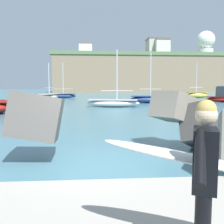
{
  "coord_description": "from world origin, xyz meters",
  "views": [
    {
      "loc": [
        -0.05,
        -6.92,
        2.14
      ],
      "look_at": [
        0.51,
        0.5,
        1.4
      ],
      "focal_mm": 41.21,
      "sensor_mm": 36.0,
      "label": 1
    }
  ],
  "objects_px": {
    "mooring_buoy_inner": "(142,99)",
    "surfer_with_board": "(200,172)",
    "station_building_annex": "(161,47)",
    "station_building_east": "(157,47)",
    "boat_near_left": "(148,99)",
    "station_building_west": "(86,50)",
    "boat_far_centre": "(48,97)",
    "radar_dome": "(206,43)",
    "station_building_central": "(162,51)",
    "boat_near_centre": "(198,95)",
    "mooring_buoy_middle": "(172,100)",
    "boat_mid_left": "(61,96)",
    "boat_far_left": "(113,103)"
  },
  "relations": [
    {
      "from": "mooring_buoy_inner",
      "to": "surfer_with_board",
      "type": "bearing_deg",
      "value": -100.06
    },
    {
      "from": "station_building_annex",
      "to": "station_building_east",
      "type": "bearing_deg",
      "value": 108.31
    },
    {
      "from": "boat_far_left",
      "to": "station_building_annex",
      "type": "xyz_separation_m",
      "value": [
        23.2,
        68.34,
        16.26
      ]
    },
    {
      "from": "boat_near_left",
      "to": "station_building_west",
      "type": "distance_m",
      "value": 72.73
    },
    {
      "from": "boat_near_left",
      "to": "boat_far_centre",
      "type": "height_order",
      "value": "boat_near_left"
    },
    {
      "from": "boat_mid_left",
      "to": "surfer_with_board",
      "type": "bearing_deg",
      "value": -81.42
    },
    {
      "from": "radar_dome",
      "to": "station_building_central",
      "type": "distance_m",
      "value": 16.74
    },
    {
      "from": "surfer_with_board",
      "to": "boat_near_centre",
      "type": "xyz_separation_m",
      "value": [
        18.71,
        44.72,
        -0.66
      ]
    },
    {
      "from": "station_building_east",
      "to": "boat_near_centre",
      "type": "bearing_deg",
      "value": -95.47
    },
    {
      "from": "boat_far_centre",
      "to": "station_building_west",
      "type": "xyz_separation_m",
      "value": [
        4.17,
        63.73,
        16.07
      ]
    },
    {
      "from": "boat_near_left",
      "to": "radar_dome",
      "type": "bearing_deg",
      "value": 60.63
    },
    {
      "from": "station_building_west",
      "to": "surfer_with_board",
      "type": "bearing_deg",
      "value": -87.92
    },
    {
      "from": "surfer_with_board",
      "to": "mooring_buoy_inner",
      "type": "bearing_deg",
      "value": 79.94
    },
    {
      "from": "boat_near_centre",
      "to": "station_building_central",
      "type": "bearing_deg",
      "value": 81.35
    },
    {
      "from": "radar_dome",
      "to": "station_building_central",
      "type": "relative_size",
      "value": 1.54
    },
    {
      "from": "boat_near_centre",
      "to": "station_building_east",
      "type": "bearing_deg",
      "value": 84.53
    },
    {
      "from": "radar_dome",
      "to": "mooring_buoy_middle",
      "type": "bearing_deg",
      "value": -117.56
    },
    {
      "from": "boat_far_centre",
      "to": "station_building_central",
      "type": "height_order",
      "value": "station_building_central"
    },
    {
      "from": "boat_near_centre",
      "to": "station_building_central",
      "type": "height_order",
      "value": "station_building_central"
    },
    {
      "from": "mooring_buoy_middle",
      "to": "station_building_annex",
      "type": "xyz_separation_m",
      "value": [
        13.93,
        59.0,
        16.5
      ]
    },
    {
      "from": "station_building_east",
      "to": "station_building_annex",
      "type": "xyz_separation_m",
      "value": [
        0.73,
        -2.21,
        -0.42
      ]
    },
    {
      "from": "boat_far_centre",
      "to": "radar_dome",
      "type": "xyz_separation_m",
      "value": [
        50.52,
        58.41,
        18.52
      ]
    },
    {
      "from": "boat_mid_left",
      "to": "boat_near_centre",
      "type": "bearing_deg",
      "value": -2.55
    },
    {
      "from": "boat_near_centre",
      "to": "surfer_with_board",
      "type": "bearing_deg",
      "value": -112.71
    },
    {
      "from": "boat_far_left",
      "to": "boat_near_left",
      "type": "bearing_deg",
      "value": 51.62
    },
    {
      "from": "surfer_with_board",
      "to": "boat_far_centre",
      "type": "bearing_deg",
      "value": 101.84
    },
    {
      "from": "mooring_buoy_middle",
      "to": "boat_far_centre",
      "type": "bearing_deg",
      "value": 168.8
    },
    {
      "from": "surfer_with_board",
      "to": "station_building_east",
      "type": "relative_size",
      "value": 0.26
    },
    {
      "from": "boat_near_left",
      "to": "station_building_annex",
      "type": "xyz_separation_m",
      "value": [
        18.11,
        61.92,
        16.2
      ]
    },
    {
      "from": "surfer_with_board",
      "to": "station_building_east",
      "type": "height_order",
      "value": "station_building_east"
    },
    {
      "from": "boat_near_left",
      "to": "station_building_annex",
      "type": "height_order",
      "value": "station_building_annex"
    },
    {
      "from": "boat_near_centre",
      "to": "mooring_buoy_middle",
      "type": "bearing_deg",
      "value": -127.49
    },
    {
      "from": "surfer_with_board",
      "to": "station_building_central",
      "type": "relative_size",
      "value": 0.34
    },
    {
      "from": "boat_mid_left",
      "to": "boat_far_left",
      "type": "xyz_separation_m",
      "value": [
        7.97,
        -21.42,
        -0.01
      ]
    },
    {
      "from": "boat_far_centre",
      "to": "station_building_east",
      "type": "xyz_separation_m",
      "value": [
        31.36,
        57.62,
        16.57
      ]
    },
    {
      "from": "boat_far_centre",
      "to": "station_building_central",
      "type": "distance_m",
      "value": 75.77
    },
    {
      "from": "boat_near_left",
      "to": "mooring_buoy_middle",
      "type": "distance_m",
      "value": 5.1
    },
    {
      "from": "mooring_buoy_inner",
      "to": "station_building_central",
      "type": "bearing_deg",
      "value": 72.13
    },
    {
      "from": "station_building_west",
      "to": "station_building_east",
      "type": "bearing_deg",
      "value": -12.66
    },
    {
      "from": "surfer_with_board",
      "to": "boat_near_left",
      "type": "height_order",
      "value": "boat_near_left"
    },
    {
      "from": "boat_near_centre",
      "to": "station_building_east",
      "type": "distance_m",
      "value": 53.14
    },
    {
      "from": "station_building_central",
      "to": "station_building_east",
      "type": "distance_m",
      "value": 8.43
    },
    {
      "from": "radar_dome",
      "to": "station_building_west",
      "type": "xyz_separation_m",
      "value": [
        -46.36,
        5.31,
        -2.46
      ]
    },
    {
      "from": "surfer_with_board",
      "to": "station_building_central",
      "type": "bearing_deg",
      "value": 74.97
    },
    {
      "from": "boat_mid_left",
      "to": "station_building_annex",
      "type": "xyz_separation_m",
      "value": [
        31.18,
        46.92,
        16.24
      ]
    },
    {
      "from": "boat_near_centre",
      "to": "mooring_buoy_inner",
      "type": "bearing_deg",
      "value": -151.02
    },
    {
      "from": "radar_dome",
      "to": "boat_near_centre",
      "type": "bearing_deg",
      "value": -115.15
    },
    {
      "from": "boat_near_left",
      "to": "mooring_buoy_inner",
      "type": "bearing_deg",
      "value": 85.16
    },
    {
      "from": "boat_near_centre",
      "to": "station_building_central",
      "type": "relative_size",
      "value": 1.1
    },
    {
      "from": "mooring_buoy_inner",
      "to": "station_building_east",
      "type": "distance_m",
      "value": 61.68
    }
  ]
}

